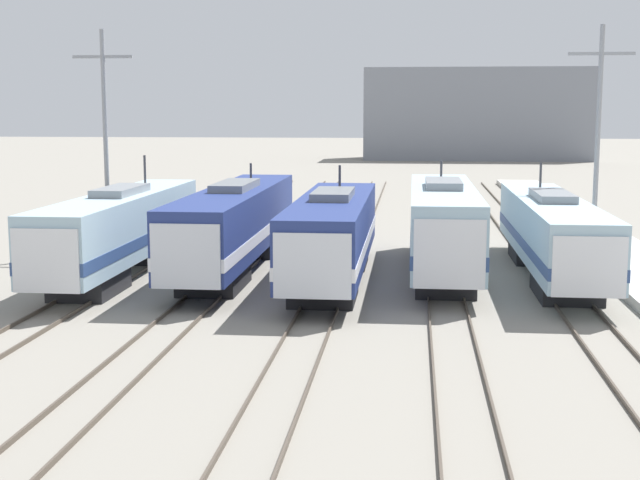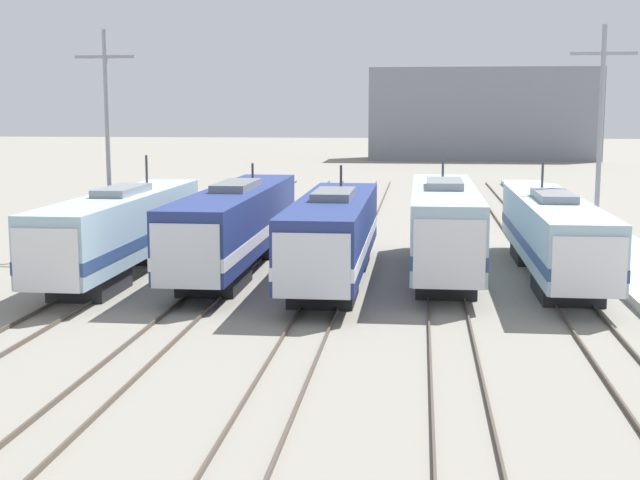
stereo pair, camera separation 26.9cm
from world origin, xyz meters
name	(u,v)px [view 2 (the right image)]	position (x,y,z in m)	size (l,w,h in m)	color
ground_plane	(316,315)	(0.00, 0.00, 0.00)	(400.00, 400.00, 0.00)	gray
rail_pair_far_left	(65,307)	(-9.77, 0.00, 0.07)	(1.50, 120.00, 0.15)	#4C4238
rail_pair_center_left	(188,310)	(-4.88, 0.00, 0.07)	(1.51, 120.00, 0.15)	#4C4238
rail_pair_center	(316,313)	(0.00, 0.00, 0.07)	(1.51, 120.00, 0.15)	#4C4238
rail_pair_center_right	(449,317)	(4.88, 0.00, 0.07)	(1.51, 120.00, 0.15)	#4C4238
rail_pair_far_right	(585,320)	(9.77, 0.00, 0.07)	(1.50, 120.00, 0.15)	#4C4238
locomotive_far_left	(120,231)	(-9.77, 6.62, 2.12)	(2.79, 17.24, 5.33)	#232326
locomotive_center_left	(235,226)	(-4.88, 8.61, 2.16)	(2.92, 18.96, 4.82)	black
locomotive_center	(333,236)	(0.00, 6.16, 2.10)	(3.06, 16.35, 4.95)	black
locomotive_center_right	(444,228)	(4.88, 8.36, 2.25)	(2.95, 16.38, 5.05)	#232326
locomotive_far_right	(554,235)	(9.77, 8.27, 2.02)	(2.87, 18.06, 5.01)	#232326
catenary_tower_left	(108,134)	(-12.58, 13.25, 6.30)	(3.18, 0.25, 11.68)	gray
catenary_tower_right	(600,136)	(12.56, 13.25, 6.30)	(3.18, 0.25, 11.68)	gray
depot_building	(482,114)	(12.90, 103.90, 6.76)	(33.46, 10.53, 13.52)	gray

